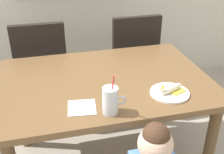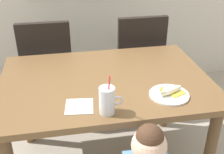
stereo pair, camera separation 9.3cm
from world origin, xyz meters
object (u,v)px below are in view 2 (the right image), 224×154
at_px(paper_napkin, 79,106).
at_px(milk_cup, 107,102).
at_px(peeled_banana, 171,91).
at_px(dining_table, 106,92).
at_px(dining_chair_left, 48,65).
at_px(dining_chair_right, 138,58).
at_px(snack_plate, 169,95).

bearing_deg(paper_napkin, milk_cup, -29.55).
bearing_deg(milk_cup, peeled_banana, 14.59).
xyz_separation_m(milk_cup, peeled_banana, (0.39, 0.10, -0.04)).
bearing_deg(dining_table, paper_napkin, -123.83).
height_order(dining_chair_left, dining_chair_right, same).
bearing_deg(dining_table, dining_chair_left, 119.02).
bearing_deg(dining_chair_left, peeled_banana, 126.96).
xyz_separation_m(dining_table, dining_chair_right, (0.42, 0.72, -0.11)).
distance_m(dining_chair_left, snack_plate, 1.24).
height_order(dining_chair_right, peeled_banana, dining_chair_right).
bearing_deg(peeled_banana, dining_chair_left, 126.96).
distance_m(dining_table, paper_napkin, 0.36).
height_order(dining_chair_left, paper_napkin, dining_chair_left).
xyz_separation_m(milk_cup, snack_plate, (0.38, 0.10, -0.06)).
relative_size(milk_cup, peeled_banana, 1.40).
bearing_deg(dining_chair_right, snack_plate, 85.05).
height_order(dining_table, paper_napkin, paper_napkin).
distance_m(dining_chair_right, peeled_banana, 1.01).
bearing_deg(dining_chair_right, milk_cup, 66.71).
relative_size(dining_chair_left, dining_chair_right, 1.00).
bearing_deg(dining_table, milk_cup, -97.79).
relative_size(dining_chair_left, milk_cup, 3.90).
distance_m(milk_cup, paper_napkin, 0.17).
relative_size(dining_chair_right, paper_napkin, 6.40).
height_order(dining_table, milk_cup, milk_cup).
xyz_separation_m(dining_chair_right, snack_plate, (-0.09, -0.98, 0.22)).
distance_m(dining_table, peeled_banana, 0.45).
bearing_deg(peeled_banana, dining_chair_right, 85.60).
height_order(milk_cup, peeled_banana, milk_cup).
bearing_deg(dining_chair_right, dining_table, 59.87).
xyz_separation_m(dining_table, milk_cup, (-0.05, -0.37, 0.17)).
bearing_deg(dining_chair_right, peeled_banana, 85.60).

